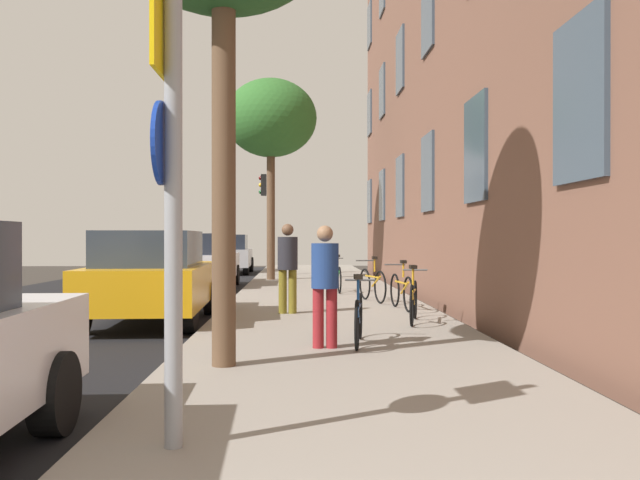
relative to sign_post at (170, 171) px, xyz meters
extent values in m
plane|color=#332D28|center=(-2.05, 11.27, -1.96)|extent=(41.80, 41.80, 0.00)
cube|color=black|center=(-4.15, 11.27, -1.96)|extent=(7.00, 38.00, 0.01)
cube|color=gray|center=(1.45, 11.27, -1.90)|extent=(4.20, 38.00, 0.12)
cube|color=#384756|center=(3.77, 2.44, 1.00)|extent=(0.06, 1.31, 1.74)
cube|color=#384756|center=(3.77, 6.60, 1.00)|extent=(0.06, 1.31, 1.74)
cube|color=#384756|center=(3.77, 10.77, 1.00)|extent=(0.06, 1.31, 1.74)
cube|color=#384756|center=(3.77, 14.94, 1.00)|extent=(0.06, 1.31, 1.74)
cube|color=#384756|center=(3.77, 19.10, 1.00)|extent=(0.06, 1.31, 1.74)
cube|color=#384756|center=(3.77, 23.27, 1.00)|extent=(0.06, 1.31, 1.74)
cube|color=#384756|center=(3.77, 10.77, 4.58)|extent=(0.06, 1.31, 1.74)
cube|color=#384756|center=(3.77, 14.94, 4.58)|extent=(0.06, 1.31, 1.74)
cube|color=#384756|center=(3.77, 19.10, 4.58)|extent=(0.06, 1.31, 1.74)
cube|color=#384756|center=(3.77, 23.27, 4.58)|extent=(0.06, 1.31, 1.74)
cube|color=#384756|center=(3.77, 23.27, 8.16)|extent=(0.06, 1.31, 1.74)
cylinder|color=gray|center=(0.02, 0.00, -0.26)|extent=(0.12, 0.12, 3.17)
cube|color=yellow|center=(-0.06, 0.00, 0.93)|extent=(0.03, 0.60, 0.60)
cylinder|color=#14339E|center=(-0.06, 0.00, 0.18)|extent=(0.03, 0.56, 0.56)
cylinder|color=black|center=(-0.23, 21.24, 0.06)|extent=(0.12, 0.12, 3.81)
cube|color=black|center=(-0.41, 21.24, 1.52)|extent=(0.20, 0.24, 0.80)
sphere|color=#4B0707|center=(-0.52, 21.24, 1.78)|extent=(0.16, 0.16, 0.16)
sphere|color=orange|center=(-0.52, 21.24, 1.52)|extent=(0.16, 0.16, 0.16)
sphere|color=#083E11|center=(-0.52, 21.24, 1.26)|extent=(0.16, 0.16, 0.16)
cylinder|color=brown|center=(0.05, 2.92, 0.26)|extent=(0.26, 0.26, 4.20)
cylinder|color=brown|center=(-0.03, 18.26, 0.38)|extent=(0.27, 0.27, 4.44)
ellipsoid|color=#2D6628|center=(-0.03, 18.26, 3.51)|extent=(3.04, 3.04, 2.59)
torus|color=black|center=(1.72, 4.85, -1.53)|extent=(0.12, 0.63, 0.63)
torus|color=black|center=(1.59, 3.86, -1.53)|extent=(0.12, 0.63, 0.63)
cylinder|color=#194C99|center=(1.65, 4.36, -1.35)|extent=(0.15, 0.84, 0.04)
cylinder|color=#194C99|center=(1.62, 4.11, -1.43)|extent=(0.11, 0.51, 0.28)
cylinder|color=#194C99|center=(1.63, 4.21, -1.11)|extent=(0.04, 0.04, 0.28)
cube|color=black|center=(1.63, 4.21, -0.95)|extent=(0.10, 0.24, 0.06)
cylinder|color=#4C4C4C|center=(1.72, 4.85, -1.03)|extent=(0.42, 0.08, 0.03)
torus|color=black|center=(2.87, 7.16, -1.51)|extent=(0.18, 0.65, 0.66)
torus|color=black|center=(2.65, 6.14, -1.51)|extent=(0.18, 0.65, 0.66)
cylinder|color=#C68C19|center=(2.76, 6.65, -1.33)|extent=(0.24, 0.87, 0.04)
cylinder|color=#C68C19|center=(2.70, 6.40, -1.41)|extent=(0.16, 0.53, 0.29)
cylinder|color=#C68C19|center=(2.73, 6.50, -1.08)|extent=(0.04, 0.04, 0.28)
cube|color=black|center=(2.73, 6.50, -0.92)|extent=(0.10, 0.24, 0.06)
cylinder|color=#4C4C4C|center=(2.87, 7.16, -1.00)|extent=(0.42, 0.12, 0.03)
torus|color=black|center=(2.81, 9.19, -1.51)|extent=(0.11, 0.67, 0.67)
torus|color=black|center=(2.92, 8.18, -1.51)|extent=(0.11, 0.67, 0.67)
cylinder|color=#C68C19|center=(2.87, 8.69, -1.32)|extent=(0.14, 0.87, 0.04)
cylinder|color=#C68C19|center=(2.89, 8.43, -1.41)|extent=(0.10, 0.53, 0.28)
cylinder|color=#C68C19|center=(2.88, 8.53, -1.07)|extent=(0.04, 0.04, 0.28)
cube|color=black|center=(2.88, 8.53, -0.91)|extent=(0.10, 0.24, 0.06)
cylinder|color=#4C4C4C|center=(2.81, 9.19, -0.99)|extent=(0.42, 0.07, 0.03)
torus|color=black|center=(2.37, 10.84, -1.49)|extent=(0.20, 0.69, 0.70)
torus|color=black|center=(2.60, 9.87, -1.49)|extent=(0.20, 0.69, 0.70)
cylinder|color=#C68C19|center=(2.48, 10.36, -1.30)|extent=(0.24, 0.83, 0.04)
cylinder|color=#C68C19|center=(2.54, 10.12, -1.39)|extent=(0.16, 0.51, 0.28)
cylinder|color=#C68C19|center=(2.52, 10.21, -1.04)|extent=(0.04, 0.04, 0.28)
cube|color=black|center=(2.52, 10.21, -0.88)|extent=(0.10, 0.24, 0.06)
cylinder|color=#4C4C4C|center=(2.37, 10.84, -0.96)|extent=(0.42, 0.13, 0.03)
torus|color=black|center=(1.85, 13.49, -1.51)|extent=(0.07, 0.67, 0.67)
torus|color=black|center=(1.90, 12.49, -1.51)|extent=(0.07, 0.67, 0.67)
cylinder|color=#267233|center=(1.87, 12.99, -1.32)|extent=(0.09, 0.86, 0.04)
cylinder|color=#267233|center=(1.88, 12.74, -1.41)|extent=(0.07, 0.52, 0.28)
cylinder|color=#267233|center=(1.88, 12.84, -1.07)|extent=(0.04, 0.04, 0.28)
cube|color=black|center=(1.88, 12.84, -0.91)|extent=(0.10, 0.24, 0.06)
cylinder|color=#4C4C4C|center=(1.85, 13.49, -0.99)|extent=(0.42, 0.05, 0.03)
cylinder|color=maroon|center=(1.11, 4.09, -1.46)|extent=(0.14, 0.14, 0.76)
cylinder|color=maroon|center=(1.28, 4.09, -1.46)|extent=(0.14, 0.14, 0.76)
cylinder|color=navy|center=(1.20, 4.09, -0.80)|extent=(0.47, 0.47, 0.57)
sphere|color=#936B4C|center=(1.20, 4.09, -0.39)|extent=(0.21, 0.21, 0.21)
cylinder|color=olive|center=(0.58, 8.07, -1.44)|extent=(0.15, 0.15, 0.81)
cylinder|color=olive|center=(0.76, 8.07, -1.44)|extent=(0.15, 0.15, 0.81)
cylinder|color=#26262D|center=(0.67, 8.07, -0.74)|extent=(0.52, 0.52, 0.60)
sphere|color=brown|center=(0.67, 8.07, -0.30)|extent=(0.22, 0.22, 0.22)
cylinder|color=black|center=(-1.00, 0.69, -1.63)|extent=(0.22, 0.64, 0.64)
cube|color=orange|center=(-1.70, 7.60, -1.28)|extent=(2.01, 4.26, 0.70)
cube|color=#2D3847|center=(-1.70, 7.39, -0.63)|extent=(1.64, 2.40, 0.60)
cylinder|color=black|center=(-2.55, 8.95, -1.63)|extent=(0.22, 0.64, 0.64)
cylinder|color=black|center=(-0.85, 8.95, -1.63)|extent=(0.22, 0.64, 0.64)
cylinder|color=black|center=(-2.55, 6.26, -1.63)|extent=(0.22, 0.64, 0.64)
cylinder|color=black|center=(-0.85, 6.26, -1.63)|extent=(0.22, 0.64, 0.64)
cube|color=silver|center=(-1.94, 15.94, -1.28)|extent=(1.82, 4.51, 0.70)
cube|color=#1E232D|center=(-1.94, 15.71, -0.63)|extent=(1.52, 2.53, 0.60)
cylinder|color=black|center=(-2.75, 17.38, -1.63)|extent=(0.22, 0.64, 0.64)
cylinder|color=black|center=(-1.12, 17.38, -1.63)|extent=(0.22, 0.64, 0.64)
cylinder|color=black|center=(-2.75, 14.50, -1.63)|extent=(0.22, 0.64, 0.64)
cylinder|color=black|center=(-1.12, 14.50, -1.63)|extent=(0.22, 0.64, 0.64)
cube|color=#B7B7BC|center=(-2.06, 24.27, -1.28)|extent=(2.00, 4.28, 0.70)
cube|color=#1E232D|center=(-2.06, 24.06, -0.63)|extent=(1.65, 2.41, 0.60)
cylinder|color=black|center=(-2.92, 25.62, -1.63)|extent=(0.22, 0.64, 0.64)
cylinder|color=black|center=(-1.20, 25.62, -1.63)|extent=(0.22, 0.64, 0.64)
cylinder|color=black|center=(-2.92, 22.92, -1.63)|extent=(0.22, 0.64, 0.64)
cylinder|color=black|center=(-1.20, 22.92, -1.63)|extent=(0.22, 0.64, 0.64)
camera|label=1|loc=(0.85, -4.62, -0.44)|focal=38.75mm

